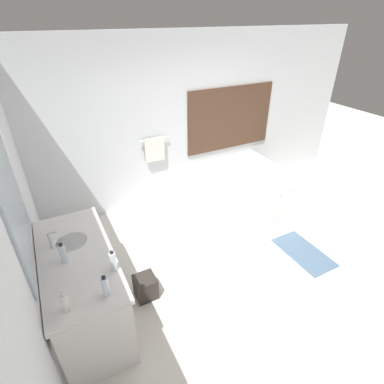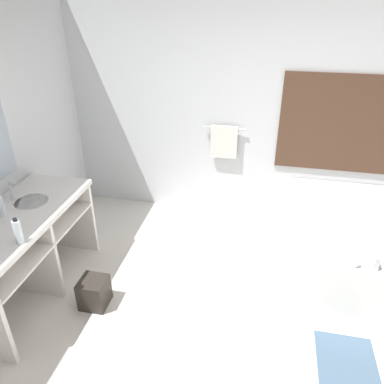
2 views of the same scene
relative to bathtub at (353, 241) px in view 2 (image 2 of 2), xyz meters
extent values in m
plane|color=silver|center=(-1.17, -1.34, -0.32)|extent=(16.00, 16.00, 0.00)
cube|color=silver|center=(-1.17, 0.89, 1.03)|extent=(7.40, 0.06, 2.70)
cube|color=#4C3323|center=(0.00, 0.84, 0.96)|extent=(1.70, 0.02, 1.10)
cylinder|color=silver|center=(-1.47, 0.82, 0.83)|extent=(0.50, 0.02, 0.02)
cube|color=silver|center=(-1.47, 0.81, 0.66)|extent=(0.32, 0.04, 0.40)
cube|color=white|center=(-3.02, -1.03, 0.54)|extent=(0.68, 1.53, 0.05)
cube|color=white|center=(-3.02, -1.03, 0.30)|extent=(0.65, 1.45, 0.02)
cylinder|color=white|center=(-3.02, -0.80, 0.50)|extent=(0.30, 0.30, 0.14)
cube|color=white|center=(-3.02, -1.03, 0.10)|extent=(0.63, 0.04, 0.83)
cube|color=white|center=(-3.02, -0.29, 0.10)|extent=(0.63, 0.04, 0.83)
cylinder|color=silver|center=(-2.97, -0.65, 0.37)|extent=(0.13, 0.42, 0.13)
cylinder|color=silver|center=(-3.21, -0.80, 0.58)|extent=(0.04, 0.04, 0.02)
cylinder|color=silver|center=(-3.21, -0.80, 0.67)|extent=(0.02, 0.02, 0.16)
cube|color=silver|center=(-3.17, -0.80, 0.74)|extent=(0.07, 0.01, 0.01)
cube|color=white|center=(0.00, 0.00, -0.03)|extent=(1.09, 1.69, 0.57)
ellipsoid|color=white|center=(0.00, 0.00, 0.11)|extent=(0.78, 1.22, 0.30)
cube|color=silver|center=(0.00, -0.75, 0.32)|extent=(0.04, 0.07, 0.12)
sphere|color=silver|center=(-0.14, -0.75, 0.29)|extent=(0.06, 0.06, 0.06)
cylinder|color=white|center=(-3.12, -1.07, 0.66)|extent=(0.06, 0.06, 0.19)
cylinder|color=white|center=(-2.73, -1.39, 0.66)|extent=(0.06, 0.06, 0.20)
cylinder|color=black|center=(-2.73, -1.39, 0.77)|extent=(0.03, 0.03, 0.02)
cube|color=#2D2823|center=(-2.38, -1.07, -0.18)|extent=(0.24, 0.24, 0.28)
cube|color=slate|center=(-0.18, -1.39, -0.31)|extent=(0.45, 0.84, 0.02)
camera|label=1|loc=(-3.02, -3.46, 2.57)|focal=28.00mm
camera|label=2|loc=(-0.97, -3.40, 2.27)|focal=35.00mm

